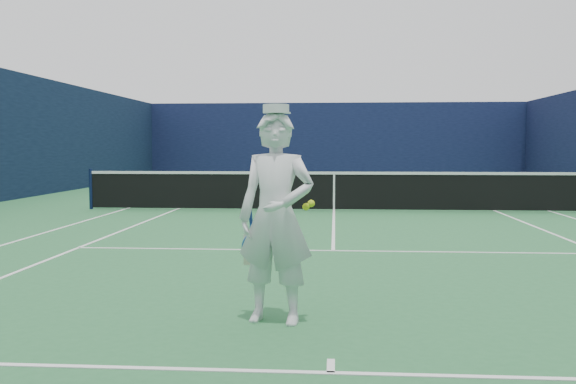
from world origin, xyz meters
name	(u,v)px	position (x,y,z in m)	size (l,w,h in m)	color
ground	(334,211)	(0.00, 0.00, 0.00)	(80.00, 80.00, 0.00)	#276838
court_markings	(334,211)	(0.00, 0.00, 0.00)	(11.03, 23.83, 0.01)	white
windscreen_fence	(334,133)	(0.00, 0.00, 2.00)	(20.12, 36.12, 4.00)	#0F1537
tennis_net	(334,189)	(0.00, 0.00, 0.55)	(12.88, 0.09, 1.07)	#141E4C
tennis_player	(276,217)	(-0.52, -10.54, 0.99)	(0.79, 0.62, 2.02)	white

